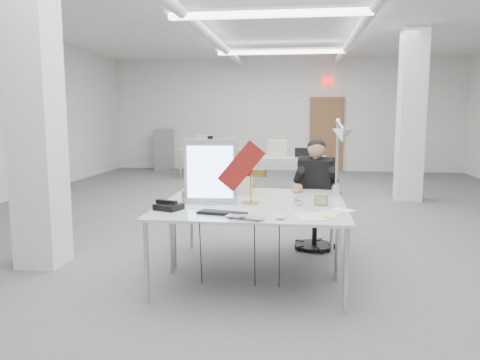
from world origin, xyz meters
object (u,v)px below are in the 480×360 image
(desk_phone, at_px, (169,207))
(laptop, at_px, (243,219))
(office_chair, at_px, (315,201))
(desk_main, at_px, (249,213))
(seated_person, at_px, (316,176))
(beige_monitor, at_px, (235,176))
(bankers_lamp, at_px, (251,188))
(monitor, at_px, (211,172))
(architect_lamp, at_px, (339,155))

(desk_phone, bearing_deg, laptop, -2.54)
(office_chair, distance_m, desk_phone, 2.06)
(desk_main, height_order, seated_person, seated_person)
(beige_monitor, bearing_deg, bankers_lamp, -77.07)
(office_chair, distance_m, bankers_lamp, 1.34)
(seated_person, relative_size, beige_monitor, 2.35)
(office_chair, xyz_separation_m, monitor, (-1.05, -1.19, 0.48))
(laptop, relative_size, desk_phone, 1.50)
(monitor, distance_m, bankers_lamp, 0.42)
(bankers_lamp, relative_size, desk_phone, 1.40)
(office_chair, xyz_separation_m, beige_monitor, (-0.91, -0.50, 0.35))
(monitor, relative_size, beige_monitor, 1.64)
(architect_lamp, bearing_deg, monitor, -148.07)
(desk_phone, distance_m, architect_lamp, 1.81)
(desk_phone, bearing_deg, monitor, 67.31)
(laptop, xyz_separation_m, beige_monitor, (-0.26, 1.35, 0.17))
(seated_person, height_order, monitor, monitor)
(seated_person, height_order, laptop, seated_person)
(laptop, xyz_separation_m, bankers_lamp, (-0.02, 0.74, 0.14))
(desk_main, xyz_separation_m, laptop, (-0.00, -0.36, 0.03))
(laptop, relative_size, architect_lamp, 0.36)
(monitor, bearing_deg, bankers_lamp, 4.33)
(seated_person, bearing_deg, desk_phone, -120.49)
(seated_person, xyz_separation_m, bankers_lamp, (-0.67, -1.07, 0.01))
(desk_phone, relative_size, architect_lamp, 0.24)
(seated_person, bearing_deg, office_chair, 102.84)
(office_chair, relative_size, architect_lamp, 1.30)
(office_chair, xyz_separation_m, seated_person, (0.00, -0.05, 0.31))
(desk_phone, bearing_deg, desk_main, 24.19)
(beige_monitor, bearing_deg, desk_main, -83.62)
(laptop, bearing_deg, office_chair, 86.81)
(desk_main, relative_size, laptop, 5.45)
(monitor, bearing_deg, office_chair, 42.71)
(monitor, bearing_deg, beige_monitor, 72.35)
(beige_monitor, bearing_deg, architect_lamp, -21.57)
(bankers_lamp, distance_m, desk_phone, 0.83)
(seated_person, bearing_deg, desk_main, -101.33)
(desk_main, xyz_separation_m, monitor, (-0.41, 0.31, 0.33))
(office_chair, bearing_deg, beige_monitor, -138.23)
(laptop, height_order, beige_monitor, beige_monitor)
(monitor, xyz_separation_m, beige_monitor, (0.15, 0.68, -0.13))
(seated_person, height_order, desk_phone, seated_person)
(bankers_lamp, bearing_deg, desk_main, -70.43)
(laptop, xyz_separation_m, desk_phone, (-0.73, 0.34, 0.01))
(desk_phone, xyz_separation_m, architect_lamp, (1.59, 0.76, 0.43))
(bankers_lamp, relative_size, architect_lamp, 0.34)
(laptop, height_order, desk_phone, desk_phone)
(bankers_lamp, distance_m, architect_lamp, 0.99)
(desk_main, relative_size, beige_monitor, 4.66)
(office_chair, relative_size, bankers_lamp, 3.83)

